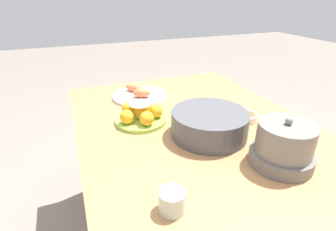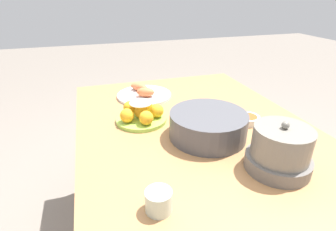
{
  "view_description": "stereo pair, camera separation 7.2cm",
  "coord_description": "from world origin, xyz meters",
  "px_view_note": "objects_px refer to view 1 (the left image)",
  "views": [
    {
      "loc": [
        0.87,
        -0.47,
        1.26
      ],
      "look_at": [
        -0.06,
        -0.1,
        0.77
      ],
      "focal_mm": 28.0,
      "sensor_mm": 36.0,
      "label": 1
    },
    {
      "loc": [
        0.9,
        -0.4,
        1.26
      ],
      "look_at": [
        -0.06,
        -0.1,
        0.77
      ],
      "focal_mm": 28.0,
      "sensor_mm": 36.0,
      "label": 2
    }
  ],
  "objects_px": {
    "dining_table": "(195,144)",
    "warming_pot": "(283,146)",
    "cake_plate": "(141,114)",
    "cup_near": "(172,201)",
    "seafood_platter": "(139,94)",
    "sauce_bowl": "(246,117)",
    "serving_bowl": "(209,123)"
  },
  "relations": [
    {
      "from": "dining_table",
      "to": "warming_pot",
      "type": "relative_size",
      "value": 6.46
    },
    {
      "from": "cake_plate",
      "to": "dining_table",
      "type": "bearing_deg",
      "value": 59.15
    },
    {
      "from": "cup_near",
      "to": "seafood_platter",
      "type": "bearing_deg",
      "value": 170.48
    },
    {
      "from": "cake_plate",
      "to": "warming_pot",
      "type": "xyz_separation_m",
      "value": [
        0.46,
        0.35,
        0.03
      ]
    },
    {
      "from": "dining_table",
      "to": "sauce_bowl",
      "type": "relative_size",
      "value": 12.89
    },
    {
      "from": "dining_table",
      "to": "cup_near",
      "type": "xyz_separation_m",
      "value": [
        0.4,
        -0.27,
        0.12
      ]
    },
    {
      "from": "seafood_platter",
      "to": "cup_near",
      "type": "xyz_separation_m",
      "value": [
        0.81,
        -0.14,
        0.02
      ]
    },
    {
      "from": "cake_plate",
      "to": "cup_near",
      "type": "xyz_separation_m",
      "value": [
        0.52,
        -0.06,
        -0.01
      ]
    },
    {
      "from": "seafood_platter",
      "to": "cup_near",
      "type": "bearing_deg",
      "value": -9.52
    },
    {
      "from": "seafood_platter",
      "to": "warming_pot",
      "type": "distance_m",
      "value": 0.8
    },
    {
      "from": "serving_bowl",
      "to": "warming_pot",
      "type": "bearing_deg",
      "value": 26.93
    },
    {
      "from": "sauce_bowl",
      "to": "cup_near",
      "type": "bearing_deg",
      "value": -53.43
    },
    {
      "from": "dining_table",
      "to": "cup_near",
      "type": "distance_m",
      "value": 0.5
    },
    {
      "from": "dining_table",
      "to": "sauce_bowl",
      "type": "bearing_deg",
      "value": 83.33
    },
    {
      "from": "warming_pot",
      "to": "sauce_bowl",
      "type": "bearing_deg",
      "value": 164.05
    },
    {
      "from": "cake_plate",
      "to": "warming_pot",
      "type": "relative_size",
      "value": 1.08
    },
    {
      "from": "serving_bowl",
      "to": "seafood_platter",
      "type": "bearing_deg",
      "value": -163.25
    },
    {
      "from": "dining_table",
      "to": "sauce_bowl",
      "type": "xyz_separation_m",
      "value": [
        0.03,
        0.23,
        0.11
      ]
    },
    {
      "from": "serving_bowl",
      "to": "sauce_bowl",
      "type": "relative_size",
      "value": 2.9
    },
    {
      "from": "cake_plate",
      "to": "sauce_bowl",
      "type": "relative_size",
      "value": 2.15
    },
    {
      "from": "warming_pot",
      "to": "serving_bowl",
      "type": "bearing_deg",
      "value": -153.07
    },
    {
      "from": "cup_near",
      "to": "dining_table",
      "type": "bearing_deg",
      "value": 145.83
    },
    {
      "from": "sauce_bowl",
      "to": "cup_near",
      "type": "distance_m",
      "value": 0.62
    },
    {
      "from": "serving_bowl",
      "to": "cake_plate",
      "type": "bearing_deg",
      "value": -133.61
    },
    {
      "from": "seafood_platter",
      "to": "cup_near",
      "type": "distance_m",
      "value": 0.82
    },
    {
      "from": "serving_bowl",
      "to": "warming_pot",
      "type": "xyz_separation_m",
      "value": [
        0.25,
        0.13,
        0.02
      ]
    },
    {
      "from": "cake_plate",
      "to": "serving_bowl",
      "type": "relative_size",
      "value": 0.74
    },
    {
      "from": "dining_table",
      "to": "seafood_platter",
      "type": "bearing_deg",
      "value": -161.57
    },
    {
      "from": "cake_plate",
      "to": "warming_pot",
      "type": "distance_m",
      "value": 0.58
    },
    {
      "from": "dining_table",
      "to": "seafood_platter",
      "type": "xyz_separation_m",
      "value": [
        -0.41,
        -0.14,
        0.11
      ]
    },
    {
      "from": "sauce_bowl",
      "to": "cup_near",
      "type": "relative_size",
      "value": 1.44
    },
    {
      "from": "cake_plate",
      "to": "sauce_bowl",
      "type": "xyz_separation_m",
      "value": [
        0.15,
        0.44,
        -0.02
      ]
    }
  ]
}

